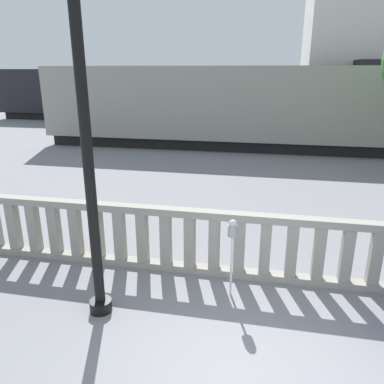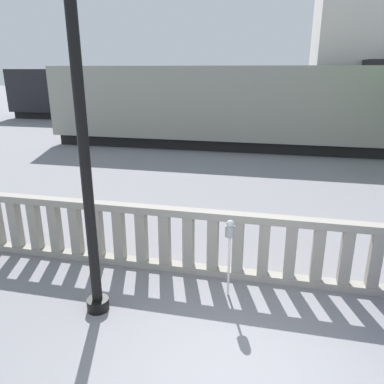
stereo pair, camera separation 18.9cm
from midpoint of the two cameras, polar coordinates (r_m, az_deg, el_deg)
name	(u,v)px [view 2 (the right image)]	position (r m, az deg, el deg)	size (l,w,h in m)	color
ground_plane	(233,381)	(5.46, 7.36, -26.68)	(160.00, 160.00, 0.00)	slate
balustrade	(251,247)	(7.19, 9.69, -8.32)	(17.64, 0.24, 1.32)	gray
lamppost	(76,64)	(5.56, -16.28, 18.17)	(0.42, 0.42, 6.81)	black
parking_meter	(230,236)	(6.44, 6.63, -6.67)	(0.16, 0.16, 1.43)	silver
train_near	(305,108)	(19.11, 17.05, 12.17)	(25.11, 2.77, 4.60)	black
train_far	(193,95)	(28.91, 0.40, 14.57)	(29.82, 2.60, 4.46)	black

